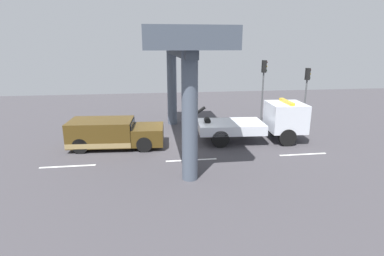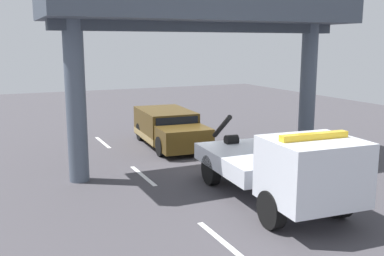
% 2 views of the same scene
% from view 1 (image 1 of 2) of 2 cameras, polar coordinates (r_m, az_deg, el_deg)
% --- Properties ---
extents(ground_plane, '(60.00, 40.00, 0.10)m').
position_cam_1_polar(ground_plane, '(18.06, -1.27, -3.09)').
color(ground_plane, '#423F44').
extents(lane_stripe_west, '(2.60, 0.16, 0.01)m').
position_cam_1_polar(lane_stripe_west, '(15.93, -22.17, -6.64)').
color(lane_stripe_west, silver).
rests_on(lane_stripe_west, ground).
extents(lane_stripe_mid, '(2.60, 0.16, 0.01)m').
position_cam_1_polar(lane_stripe_mid, '(15.54, -0.11, -5.99)').
color(lane_stripe_mid, silver).
rests_on(lane_stripe_mid, ground).
extents(lane_stripe_east, '(2.60, 0.16, 0.01)m').
position_cam_1_polar(lane_stripe_east, '(17.35, 19.99, -4.64)').
color(lane_stripe_east, silver).
rests_on(lane_stripe_east, ground).
extents(tow_truck_white, '(7.32, 2.78, 2.46)m').
position_cam_1_polar(tow_truck_white, '(18.76, 12.98, 1.19)').
color(tow_truck_white, silver).
rests_on(tow_truck_white, ground).
extents(towed_van_green, '(5.33, 2.52, 1.58)m').
position_cam_1_polar(towed_van_green, '(17.84, -14.68, -1.04)').
color(towed_van_green, '#4C3814').
rests_on(towed_van_green, ground).
extents(overpass_structure, '(3.60, 11.72, 6.33)m').
position_cam_1_polar(overpass_structure, '(17.10, -2.66, 14.81)').
color(overpass_structure, '#4C5666').
rests_on(overpass_structure, ground).
extents(traffic_light_near, '(0.39, 0.32, 4.54)m').
position_cam_1_polar(traffic_light_near, '(23.73, 13.23, 9.22)').
color(traffic_light_near, '#515456').
rests_on(traffic_light_near, ground).
extents(traffic_light_far, '(0.39, 0.32, 3.94)m').
position_cam_1_polar(traffic_light_far, '(25.24, 20.69, 8.03)').
color(traffic_light_far, '#515456').
rests_on(traffic_light_far, ground).
extents(traffic_cone_orange, '(0.60, 0.60, 0.72)m').
position_cam_1_polar(traffic_cone_orange, '(19.53, -0.16, -0.46)').
color(traffic_cone_orange, orange).
rests_on(traffic_cone_orange, ground).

